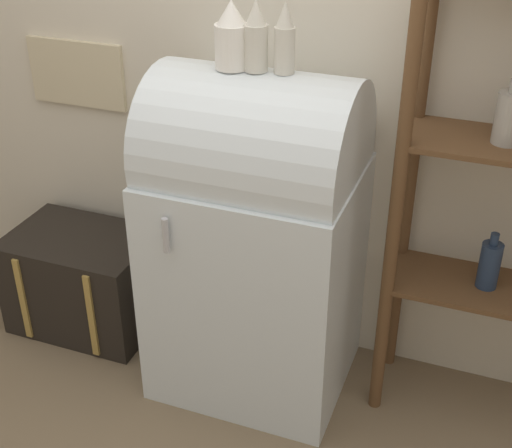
{
  "coord_description": "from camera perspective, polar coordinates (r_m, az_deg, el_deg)",
  "views": [
    {
      "loc": [
        0.84,
        -1.99,
        2.11
      ],
      "look_at": [
        -0.0,
        0.23,
        0.74
      ],
      "focal_mm": 50.0,
      "sensor_mm": 36.0,
      "label": 1
    }
  ],
  "objects": [
    {
      "name": "vase_left",
      "position": [
        2.49,
        -1.96,
        14.72
      ],
      "size": [
        0.12,
        0.12,
        0.23
      ],
      "color": "white",
      "rests_on": "refrigerator"
    },
    {
      "name": "suitcase_trunk",
      "position": [
        3.42,
        -13.52,
        -4.38
      ],
      "size": [
        0.65,
        0.46,
        0.47
      ],
      "color": "black",
      "rests_on": "ground_plane"
    },
    {
      "name": "shelf_unit",
      "position": [
        2.6,
        19.43,
        2.88
      ],
      "size": [
        0.73,
        0.34,
        1.74
      ],
      "color": "brown",
      "rests_on": "ground_plane"
    },
    {
      "name": "vase_center",
      "position": [
        2.46,
        0.03,
        14.65
      ],
      "size": [
        0.08,
        0.08,
        0.24
      ],
      "color": "beige",
      "rests_on": "refrigerator"
    },
    {
      "name": "ground_plane",
      "position": [
        3.03,
        -1.58,
        -14.38
      ],
      "size": [
        12.0,
        12.0,
        0.0
      ],
      "primitive_type": "plane",
      "color": "#7A664C"
    },
    {
      "name": "vase_right",
      "position": [
        2.44,
        2.31,
        14.47
      ],
      "size": [
        0.07,
        0.07,
        0.24
      ],
      "color": "beige",
      "rests_on": "refrigerator"
    },
    {
      "name": "refrigerator",
      "position": [
        2.77,
        0.01,
        -0.91
      ],
      "size": [
        0.76,
        0.67,
        1.35
      ],
      "color": "silver",
      "rests_on": "ground_plane"
    },
    {
      "name": "wall_back",
      "position": [
        2.81,
        2.49,
        14.17
      ],
      "size": [
        7.0,
        0.09,
        2.7
      ],
      "color": "beige",
      "rests_on": "ground_plane"
    }
  ]
}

